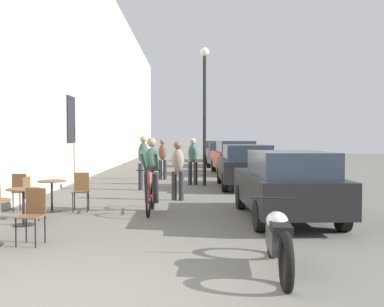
# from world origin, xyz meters

# --- Properties ---
(ground_plane) EXTENTS (88.00, 88.00, 0.00)m
(ground_plane) POSITION_xyz_m (0.00, 0.00, 0.00)
(ground_plane) COLOR #5B5954
(building_facade_left) EXTENTS (0.54, 68.00, 9.89)m
(building_facade_left) POSITION_xyz_m (-3.45, 14.00, 4.94)
(building_facade_left) COLOR #B7AD99
(building_facade_left) RESTS_ON ground_plane
(cafe_chair_near_toward_wall) EXTENTS (0.43, 0.43, 0.89)m
(cafe_chair_near_toward_wall) POSITION_xyz_m (-1.39, 2.50, 0.52)
(cafe_chair_near_toward_wall) COLOR black
(cafe_chair_near_toward_wall) RESTS_ON ground_plane
(cafe_table_mid) EXTENTS (0.64, 0.64, 0.72)m
(cafe_table_mid) POSITION_xyz_m (-2.11, 4.07, 0.52)
(cafe_table_mid) COLOR black
(cafe_table_mid) RESTS_ON ground_plane
(cafe_chair_mid_toward_street) EXTENTS (0.42, 0.42, 0.89)m
(cafe_chair_mid_toward_street) POSITION_xyz_m (-2.18, 4.73, 0.52)
(cafe_chair_mid_toward_street) COLOR black
(cafe_chair_mid_toward_street) RESTS_ON ground_plane
(cafe_table_far) EXTENTS (0.64, 0.64, 0.72)m
(cafe_table_far) POSITION_xyz_m (-2.05, 5.72, 0.52)
(cafe_table_far) COLOR black
(cafe_table_far) RESTS_ON ground_plane
(cafe_chair_far_toward_street) EXTENTS (0.42, 0.42, 0.89)m
(cafe_chair_far_toward_street) POSITION_xyz_m (-1.39, 5.80, 0.52)
(cafe_chair_far_toward_street) COLOR black
(cafe_chair_far_toward_street) RESTS_ON ground_plane
(cafe_chair_far_toward_wall) EXTENTS (0.42, 0.42, 0.89)m
(cafe_chair_far_toward_wall) POSITION_xyz_m (-2.72, 5.65, 0.52)
(cafe_chair_far_toward_wall) COLOR black
(cafe_chair_far_toward_wall) RESTS_ON ground_plane
(cyclist_on_bicycle) EXTENTS (0.52, 1.76, 1.74)m
(cyclist_on_bicycle) POSITION_xyz_m (0.25, 5.66, 0.81)
(cyclist_on_bicycle) COLOR black
(cyclist_on_bicycle) RESTS_ON ground_plane
(pedestrian_near) EXTENTS (0.38, 0.30, 1.62)m
(pedestrian_near) POSITION_xyz_m (0.82, 7.60, 0.91)
(pedestrian_near) COLOR #26262D
(pedestrian_near) RESTS_ON ground_plane
(pedestrian_mid) EXTENTS (0.36, 0.27, 1.76)m
(pedestrian_mid) POSITION_xyz_m (-0.35, 10.05, 1.00)
(pedestrian_mid) COLOR #26262D
(pedestrian_mid) RESTS_ON ground_plane
(pedestrian_far) EXTENTS (0.38, 0.30, 1.70)m
(pedestrian_far) POSITION_xyz_m (1.28, 11.68, 0.96)
(pedestrian_far) COLOR #26262D
(pedestrian_far) RESTS_ON ground_plane
(pedestrian_furthest) EXTENTS (0.37, 0.28, 1.65)m
(pedestrian_furthest) POSITION_xyz_m (0.06, 13.82, 0.93)
(pedestrian_furthest) COLOR #26262D
(pedestrian_furthest) RESTS_ON ground_plane
(street_lamp) EXTENTS (0.32, 0.32, 4.90)m
(street_lamp) POSITION_xyz_m (1.69, 11.43, 3.11)
(street_lamp) COLOR black
(street_lamp) RESTS_ON ground_plane
(parked_car_nearest) EXTENTS (1.76, 4.05, 1.43)m
(parked_car_nearest) POSITION_xyz_m (3.14, 4.65, 0.74)
(parked_car_nearest) COLOR black
(parked_car_nearest) RESTS_ON ground_plane
(parked_car_second) EXTENTS (1.80, 4.16, 1.47)m
(parked_car_second) POSITION_xyz_m (3.06, 10.71, 0.76)
(parked_car_second) COLOR black
(parked_car_second) RESTS_ON ground_plane
(parked_car_third) EXTENTS (1.99, 4.46, 1.56)m
(parked_car_third) POSITION_xyz_m (3.28, 16.74, 0.81)
(parked_car_third) COLOR maroon
(parked_car_third) RESTS_ON ground_plane
(parked_car_fourth) EXTENTS (1.82, 4.13, 1.45)m
(parked_car_fourth) POSITION_xyz_m (3.08, 22.41, 0.75)
(parked_car_fourth) COLOR #595960
(parked_car_fourth) RESTS_ON ground_plane
(parked_car_fifth) EXTENTS (1.88, 4.22, 1.48)m
(parked_car_fifth) POSITION_xyz_m (3.08, 28.76, 0.77)
(parked_car_fifth) COLOR #595960
(parked_car_fifth) RESTS_ON ground_plane
(parked_motorcycle) EXTENTS (0.62, 2.15, 0.92)m
(parked_motorcycle) POSITION_xyz_m (2.25, 1.01, 0.40)
(parked_motorcycle) COLOR black
(parked_motorcycle) RESTS_ON ground_plane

